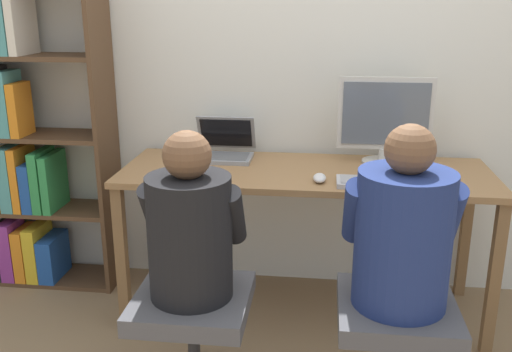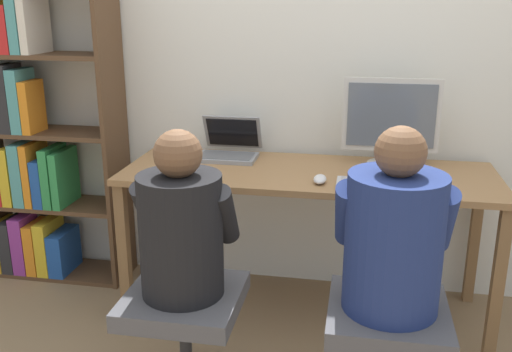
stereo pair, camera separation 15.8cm
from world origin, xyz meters
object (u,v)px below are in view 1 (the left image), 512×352
object	(u,v)px
laptop	(223,149)
office_chair_right	(194,347)
person_at_laptop	(190,228)
person_at_monitor	(403,231)
desktop_monitor	(385,121)
keyboard	(388,183)
bookshelf	(17,148)

from	to	relation	value
laptop	office_chair_right	size ratio (longest dim) A/B	0.56
laptop	person_at_laptop	size ratio (longest dim) A/B	0.49
laptop	person_at_monitor	size ratio (longest dim) A/B	0.46
desktop_monitor	laptop	xyz separation A→B (m)	(-0.81, 0.01, -0.17)
keyboard	office_chair_right	size ratio (longest dim) A/B	0.82
keyboard	person_at_monitor	xyz separation A→B (m)	(0.00, -0.54, -0.00)
office_chair_right	bookshelf	xyz separation A→B (m)	(-1.18, 0.94, 0.53)
keyboard	office_chair_right	xyz separation A→B (m)	(-0.76, -0.57, -0.52)
desktop_monitor	person_at_laptop	distance (m)	1.23
desktop_monitor	office_chair_right	distance (m)	1.41
person_at_monitor	office_chair_right	bearing A→B (deg)	-177.36
desktop_monitor	office_chair_right	bearing A→B (deg)	-129.26
keyboard	person_at_laptop	xyz separation A→B (m)	(-0.76, -0.57, -0.02)
person_at_monitor	bookshelf	world-z (taller)	bookshelf
person_at_laptop	bookshelf	distance (m)	1.50
bookshelf	keyboard	bearing A→B (deg)	-10.58
person_at_monitor	person_at_laptop	bearing A→B (deg)	-177.72
desktop_monitor	laptop	size ratio (longest dim) A/B	1.51
person_at_laptop	office_chair_right	bearing A→B (deg)	-90.00
person_at_laptop	person_at_monitor	bearing A→B (deg)	2.28
office_chair_right	bookshelf	distance (m)	1.59
keyboard	person_at_monitor	distance (m)	0.54
person_at_monitor	person_at_laptop	distance (m)	0.76
desktop_monitor	laptop	distance (m)	0.83
desktop_monitor	keyboard	size ratio (longest dim) A/B	1.03
person_at_monitor	bookshelf	distance (m)	2.14
laptop	office_chair_right	distance (m)	1.10
laptop	bookshelf	bearing A→B (deg)	-179.05
laptop	bookshelf	distance (m)	1.13
person_at_monitor	person_at_laptop	xyz separation A→B (m)	(-0.76, -0.03, -0.01)
office_chair_right	person_at_monitor	world-z (taller)	person_at_monitor
person_at_monitor	bookshelf	bearing A→B (deg)	155.07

